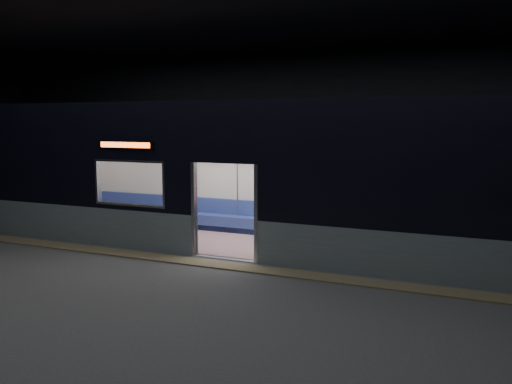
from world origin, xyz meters
The scene contains 7 objects.
station_floor centered at (0.00, 0.00, -0.01)m, with size 24.00×14.00×0.01m, color #47494C.
station_envelope centered at (0.00, 0.00, 3.66)m, with size 24.00×14.00×5.00m.
tactile_strip centered at (0.00, 0.55, 0.01)m, with size 22.80×0.50×0.03m, color #8C7F59.
metro_car centered at (0.00, 2.54, 1.85)m, with size 18.00×3.04×3.35m.
passenger centered at (0.85, 3.55, 0.80)m, with size 0.40×0.69×1.37m.
handbag centered at (0.84, 3.32, 0.68)m, with size 0.28×0.24×0.14m, color black.
transit_map centered at (0.66, 3.85, 1.48)m, with size 1.02×0.03×0.66m, color white.
Camera 1 is at (5.15, -8.94, 2.91)m, focal length 38.00 mm.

